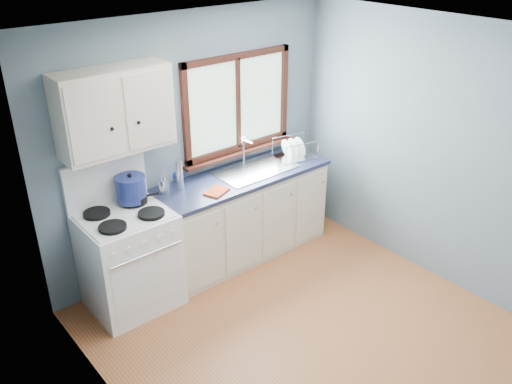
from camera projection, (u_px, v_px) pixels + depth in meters
floor at (319, 342)px, 4.59m from camera, size 3.20×3.60×0.02m
ceiling at (340, 39)px, 3.46m from camera, size 3.20×3.60×0.02m
wall_back at (193, 143)px, 5.27m from camera, size 3.20×0.02×2.50m
wall_left at (133, 298)px, 3.11m from camera, size 0.02×3.60×2.50m
wall_right at (450, 158)px, 4.94m from camera, size 0.02×3.60×2.50m
gas_range at (129, 257)px, 4.84m from camera, size 0.76×0.69×1.36m
base_cabinets at (242, 219)px, 5.63m from camera, size 1.85×0.60×0.88m
countertop at (242, 176)px, 5.41m from camera, size 1.89×0.64×0.04m
sink at (256, 175)px, 5.53m from camera, size 0.84×0.46×0.44m
window at (238, 111)px, 5.45m from camera, size 1.36×0.10×1.03m
upper_cabinets at (115, 111)px, 4.41m from camera, size 0.95×0.35×0.70m
skillet at (135, 198)px, 4.81m from camera, size 0.36×0.27×0.04m
stockpot at (131, 188)px, 4.77m from camera, size 0.33×0.33×0.26m
utensil_crock at (164, 186)px, 5.01m from camera, size 0.14×0.14×0.34m
thermos at (179, 175)px, 5.03m from camera, size 0.08×0.08×0.30m
soap_bottle at (182, 168)px, 5.21m from camera, size 0.13×0.13×0.27m
dish_towel at (216, 192)px, 5.04m from camera, size 0.27×0.23×0.02m
dish_rack at (294, 152)px, 5.77m from camera, size 0.47×0.39×0.21m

